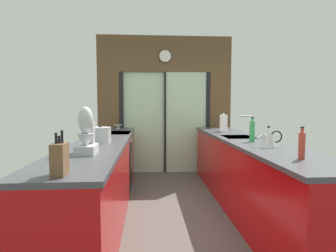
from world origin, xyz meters
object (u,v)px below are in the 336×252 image
(stock_pot, at_px, (100,135))
(kettle, at_px, (269,138))
(stand_mixer, at_px, (86,136))
(soap_bottle_near, at_px, (302,145))
(mixing_bowl, at_px, (118,126))
(oven_range, at_px, (112,162))
(soap_bottle_far, at_px, (252,131))
(paper_towel_roll, at_px, (224,123))
(knife_block, at_px, (60,159))

(stock_pot, xyz_separation_m, kettle, (1.78, -0.47, 0.01))
(stand_mixer, relative_size, soap_bottle_near, 1.60)
(mixing_bowl, distance_m, kettle, 3.01)
(oven_range, distance_m, stock_pot, 1.31)
(soap_bottle_near, relative_size, soap_bottle_far, 0.90)
(soap_bottle_far, bearing_deg, oven_range, 146.14)
(kettle, distance_m, paper_towel_roll, 1.71)
(stand_mixer, relative_size, soap_bottle_far, 1.45)
(stock_pot, bearing_deg, stand_mixer, -90.00)
(mixing_bowl, bearing_deg, paper_towel_roll, -21.74)
(mixing_bowl, bearing_deg, kettle, -53.66)
(soap_bottle_near, bearing_deg, paper_towel_roll, 90.00)
(knife_block, bearing_deg, oven_range, 90.39)
(knife_block, xyz_separation_m, stock_pot, (-0.00, 1.50, -0.01))
(stand_mixer, bearing_deg, stock_pot, 90.00)
(oven_range, bearing_deg, soap_bottle_far, -33.86)
(kettle, xyz_separation_m, paper_towel_roll, (-0.00, 1.71, 0.03))
(oven_range, relative_size, paper_towel_roll, 3.05)
(stand_mixer, relative_size, paper_towel_roll, 1.39)
(mixing_bowl, bearing_deg, stand_mixer, -90.00)
(oven_range, distance_m, mixing_bowl, 0.92)
(oven_range, distance_m, stand_mixer, 2.02)
(mixing_bowl, relative_size, soap_bottle_far, 0.56)
(oven_range, bearing_deg, paper_towel_roll, 1.75)
(oven_range, relative_size, stock_pot, 3.78)
(soap_bottle_far, bearing_deg, soap_bottle_near, -90.00)
(soap_bottle_near, height_order, soap_bottle_far, soap_bottle_far)
(knife_block, distance_m, soap_bottle_far, 2.32)
(oven_range, relative_size, soap_bottle_far, 3.17)
(kettle, distance_m, soap_bottle_far, 0.45)
(oven_range, height_order, soap_bottle_near, soap_bottle_near)
(soap_bottle_far, bearing_deg, knife_block, -140.25)
(oven_range, xyz_separation_m, kettle, (1.80, -1.66, 0.56))
(oven_range, xyz_separation_m, stand_mixer, (0.02, -1.92, 0.63))
(soap_bottle_far, relative_size, paper_towel_roll, 0.96)
(soap_bottle_near, bearing_deg, knife_block, -167.23)
(mixing_bowl, relative_size, knife_block, 0.58)
(oven_range, xyz_separation_m, paper_towel_roll, (1.80, 0.06, 0.60))
(oven_range, bearing_deg, kettle, -42.64)
(kettle, xyz_separation_m, soap_bottle_near, (-0.00, -0.63, 0.01))
(stand_mixer, height_order, paper_towel_roll, stand_mixer)
(soap_bottle_near, xyz_separation_m, paper_towel_roll, (-0.00, 2.34, 0.02))
(mixing_bowl, xyz_separation_m, stock_pot, (0.00, -1.95, 0.05))
(kettle, height_order, soap_bottle_near, soap_bottle_near)
(stand_mixer, xyz_separation_m, soap_bottle_near, (1.78, -0.36, -0.05))
(stand_mixer, xyz_separation_m, soap_bottle_far, (1.78, 0.71, -0.03))
(kettle, height_order, paper_towel_roll, paper_towel_roll)
(kettle, relative_size, soap_bottle_near, 1.01)
(oven_range, bearing_deg, soap_bottle_near, -51.78)
(mixing_bowl, height_order, kettle, kettle)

